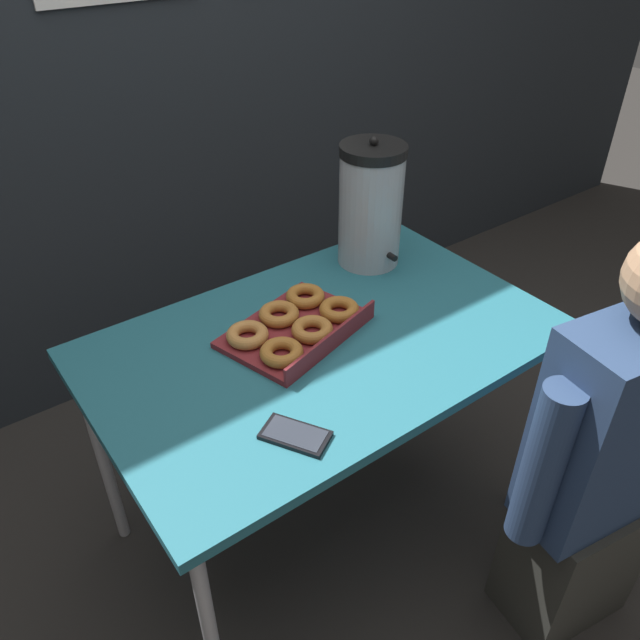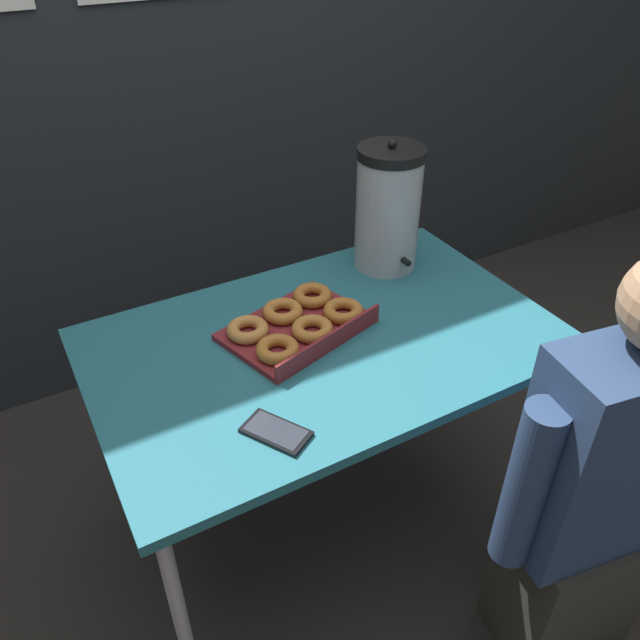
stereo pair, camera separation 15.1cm
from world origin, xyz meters
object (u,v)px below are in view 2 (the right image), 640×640
object	(u,v)px
donut_box	(298,324)
coffee_urn	(388,209)
person_seated	(601,494)
cell_phone	(276,432)

from	to	relation	value
donut_box	coffee_urn	bearing A→B (deg)	8.42
donut_box	person_seated	distance (m)	0.79
coffee_urn	cell_phone	xyz separation A→B (m)	(-0.58, -0.47, -0.17)
donut_box	person_seated	bearing A→B (deg)	-74.86
person_seated	coffee_urn	bearing A→B (deg)	-79.48
donut_box	cell_phone	distance (m)	0.36
donut_box	coffee_urn	world-z (taller)	coffee_urn
donut_box	person_seated	size ratio (longest dim) A/B	0.35
coffee_urn	person_seated	bearing A→B (deg)	-88.68
donut_box	coffee_urn	size ratio (longest dim) A/B	1.08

